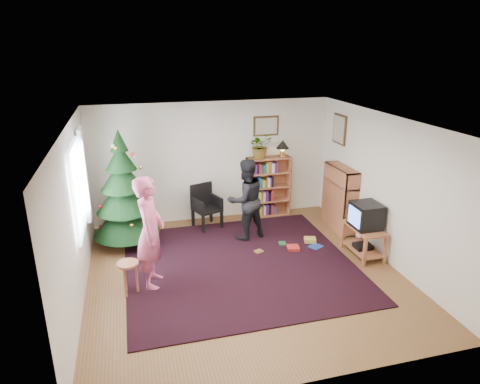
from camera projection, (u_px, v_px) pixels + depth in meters
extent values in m
plane|color=brown|center=(244.00, 273.00, 7.07)|extent=(5.00, 5.00, 0.00)
plane|color=white|center=(245.00, 123.00, 6.24)|extent=(5.00, 5.00, 0.00)
cube|color=silver|center=(213.00, 162.00, 8.93)|extent=(5.00, 0.02, 2.50)
cube|color=silver|center=(309.00, 286.00, 4.37)|extent=(5.00, 0.02, 2.50)
cube|color=silver|center=(74.00, 219.00, 6.05)|extent=(0.02, 5.00, 2.50)
cube|color=silver|center=(386.00, 189.00, 7.26)|extent=(0.02, 5.00, 2.50)
cube|color=black|center=(240.00, 264.00, 7.34)|extent=(3.80, 3.60, 0.02)
cube|color=silver|center=(78.00, 189.00, 6.52)|extent=(0.04, 1.20, 1.40)
cube|color=white|center=(84.00, 175.00, 7.17)|extent=(0.06, 0.35, 1.60)
cube|color=#4C3319|center=(266.00, 126.00, 8.96)|extent=(0.55, 0.03, 0.42)
cube|color=beige|center=(266.00, 126.00, 8.96)|extent=(0.47, 0.01, 0.34)
cube|color=#4C3319|center=(340.00, 129.00, 8.61)|extent=(0.03, 0.50, 0.60)
cube|color=beige|center=(340.00, 129.00, 8.61)|extent=(0.01, 0.42, 0.52)
cylinder|color=#3F2816|center=(128.00, 238.00, 8.05)|extent=(0.12, 0.12, 0.23)
cone|color=black|center=(126.00, 216.00, 7.90)|extent=(1.21, 1.21, 0.68)
cone|color=black|center=(124.00, 195.00, 7.76)|extent=(1.02, 1.02, 0.61)
cone|color=black|center=(122.00, 175.00, 7.64)|extent=(0.78, 0.78, 0.54)
cone|color=black|center=(120.00, 157.00, 7.53)|extent=(0.55, 0.55, 0.47)
cone|color=black|center=(118.00, 140.00, 7.43)|extent=(0.31, 0.31, 0.39)
cube|color=#9D5938|center=(268.00, 187.00, 9.27)|extent=(0.95, 0.30, 1.30)
cube|color=#9D5938|center=(269.00, 158.00, 9.06)|extent=(0.95, 0.30, 0.03)
cube|color=#9D5938|center=(340.00, 198.00, 8.58)|extent=(0.30, 0.95, 1.30)
cube|color=#9D5938|center=(342.00, 168.00, 8.37)|extent=(0.30, 0.95, 0.03)
cube|color=#9D5938|center=(365.00, 228.00, 7.50)|extent=(0.45, 0.82, 0.04)
cube|color=#9D5938|center=(365.00, 253.00, 7.20)|extent=(0.05, 0.05, 0.51)
cube|color=#9D5938|center=(385.00, 250.00, 7.29)|extent=(0.05, 0.05, 0.51)
cube|color=#9D5938|center=(343.00, 235.00, 7.89)|extent=(0.05, 0.05, 0.51)
cube|color=#9D5938|center=(362.00, 232.00, 7.98)|extent=(0.05, 0.05, 0.51)
cube|color=#9D5938|center=(363.00, 249.00, 7.64)|extent=(0.41, 0.78, 0.03)
cube|color=black|center=(363.00, 246.00, 7.62)|extent=(0.30, 0.25, 0.08)
cube|color=black|center=(366.00, 215.00, 7.42)|extent=(0.45, 0.50, 0.44)
cube|color=#5D84FF|center=(354.00, 217.00, 7.37)|extent=(0.01, 0.39, 0.31)
cube|color=black|center=(207.00, 209.00, 8.69)|extent=(0.63, 0.63, 0.05)
cube|color=black|center=(205.00, 194.00, 8.81)|extent=(0.48, 0.21, 0.49)
cube|color=black|center=(199.00, 223.00, 8.51)|extent=(0.06, 0.06, 0.40)
cube|color=black|center=(220.00, 221.00, 8.61)|extent=(0.06, 0.06, 0.40)
cube|color=black|center=(195.00, 215.00, 8.90)|extent=(0.06, 0.06, 0.40)
cube|color=black|center=(215.00, 213.00, 9.01)|extent=(0.06, 0.06, 0.40)
cylinder|color=#9D5938|center=(128.00, 264.00, 6.33)|extent=(0.32, 0.32, 0.04)
cylinder|color=#9D5938|center=(137.00, 278.00, 6.44)|extent=(0.04, 0.04, 0.49)
cylinder|color=#9D5938|center=(125.00, 277.00, 6.49)|extent=(0.04, 0.04, 0.49)
cylinder|color=#9D5938|center=(125.00, 283.00, 6.31)|extent=(0.04, 0.04, 0.49)
imported|color=#C04D6F|center=(150.00, 232.00, 6.47)|extent=(0.55, 0.72, 1.78)
imported|color=black|center=(246.00, 200.00, 8.09)|extent=(0.91, 0.79, 1.58)
imported|color=gray|center=(260.00, 146.00, 8.92)|extent=(0.55, 0.49, 0.54)
cylinder|color=#A57F33|center=(282.00, 154.00, 9.11)|extent=(0.11, 0.11, 0.11)
sphere|color=#FFD88C|center=(283.00, 148.00, 9.07)|extent=(0.11, 0.11, 0.11)
cone|color=black|center=(283.00, 144.00, 9.04)|extent=(0.27, 0.27, 0.18)
cube|color=#A51E19|center=(293.00, 248.00, 7.85)|extent=(0.20, 0.20, 0.08)
cube|color=navy|center=(316.00, 246.00, 7.93)|extent=(0.20, 0.20, 0.08)
cube|color=#1E592D|center=(282.00, 243.00, 8.03)|extent=(0.20, 0.20, 0.08)
cube|color=gold|center=(310.00, 241.00, 8.13)|extent=(0.20, 0.20, 0.08)
cube|color=brown|center=(259.00, 251.00, 7.73)|extent=(0.20, 0.20, 0.08)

